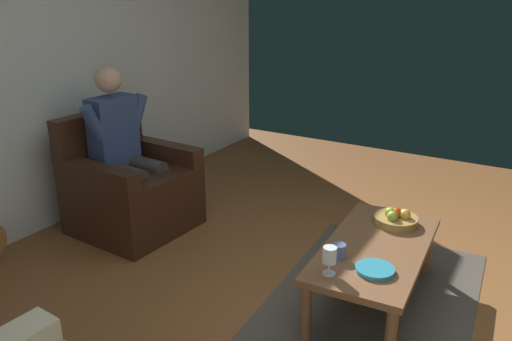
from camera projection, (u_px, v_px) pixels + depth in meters
The scene contains 10 objects.
ground_plane at pixel (375, 315), 2.95m from camera, with size 6.35×6.35×0.00m, color brown.
wall_back at pixel (44, 54), 3.77m from camera, with size 5.69×0.06×2.65m, color silver.
rug at pixel (371, 301), 3.07m from camera, with size 1.82×1.15×0.01m, color #4A433A.
armchair at pixel (130, 190), 3.94m from camera, with size 0.83×0.82×0.89m.
person_seated at pixel (124, 146), 3.83m from camera, with size 0.62×0.55×1.25m.
coffee_table at pixel (375, 253), 2.96m from camera, with size 1.15×0.61×0.38m.
wine_glass_near at pixel (330, 257), 2.61m from camera, with size 0.07×0.07×0.15m.
fruit_bowl at pixel (396, 219), 3.19m from camera, with size 0.27×0.27×0.11m.
decorative_dish at pixel (375, 270), 2.67m from camera, with size 0.21×0.21×0.02m, color teal.
candle_jar at pixel (339, 251), 2.79m from camera, with size 0.08×0.08×0.08m, color slate.
Camera 1 is at (2.49, 0.69, 1.78)m, focal length 35.82 mm.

